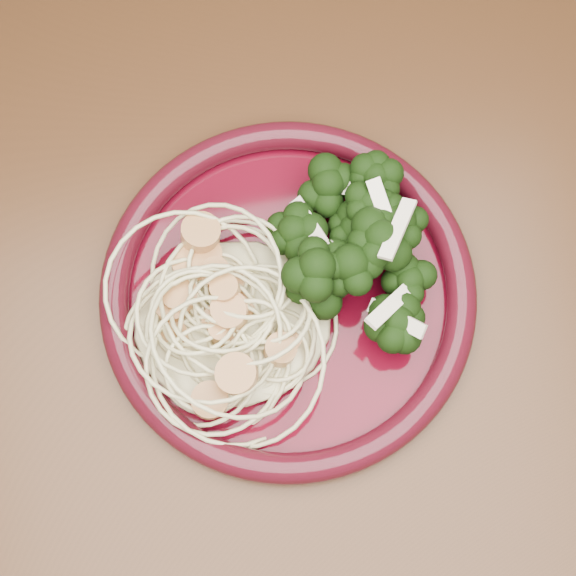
% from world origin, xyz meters
% --- Properties ---
extents(dining_table, '(1.20, 0.80, 0.75)m').
position_xyz_m(dining_table, '(0.00, 0.00, 0.65)').
color(dining_table, '#472814').
rests_on(dining_table, ground).
extents(dinner_plate, '(0.35, 0.35, 0.02)m').
position_xyz_m(dinner_plate, '(-0.10, -0.01, 0.76)').
color(dinner_plate, '#440410').
rests_on(dinner_plate, dining_table).
extents(spaghetti_pile, '(0.18, 0.17, 0.03)m').
position_xyz_m(spaghetti_pile, '(-0.14, -0.02, 0.77)').
color(spaghetti_pile, beige).
rests_on(spaghetti_pile, dinner_plate).
extents(scallop_cluster, '(0.17, 0.17, 0.04)m').
position_xyz_m(scallop_cluster, '(-0.14, -0.02, 0.81)').
color(scallop_cluster, tan).
rests_on(scallop_cluster, spaghetti_pile).
extents(broccoli_pile, '(0.13, 0.16, 0.05)m').
position_xyz_m(broccoli_pile, '(-0.04, 0.01, 0.78)').
color(broccoli_pile, black).
rests_on(broccoli_pile, dinner_plate).
extents(onion_garnish, '(0.09, 0.11, 0.05)m').
position_xyz_m(onion_garnish, '(-0.04, 0.01, 0.81)').
color(onion_garnish, white).
rests_on(onion_garnish, broccoli_pile).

